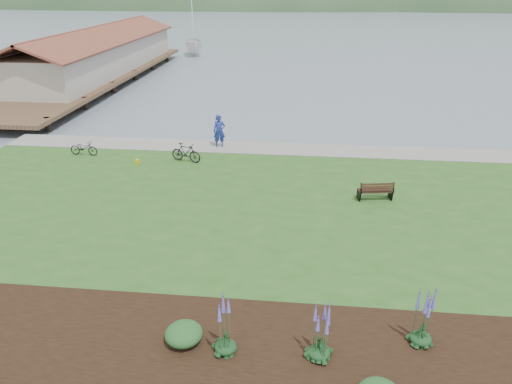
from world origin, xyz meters
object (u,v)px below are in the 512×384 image
Objects in this scene: park_bench at (376,191)px; sailboat at (195,55)px; bicycle_a at (84,148)px; person at (219,128)px.

sailboat is at bearing 103.47° from park_bench.
sailboat is at bearing 7.90° from bicycle_a.
person is 1.41× the size of bicycle_a.
person is 39.97m from sailboat.
park_bench is 10.77m from person.
person is at bearing -90.35° from sailboat.
park_bench is 48.94m from sailboat.
bicycle_a is 0.06× the size of sailboat.
bicycle_a is (-7.65, -2.22, -0.74)m from person.
bicycle_a is (-16.16, 4.34, -0.04)m from park_bench.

